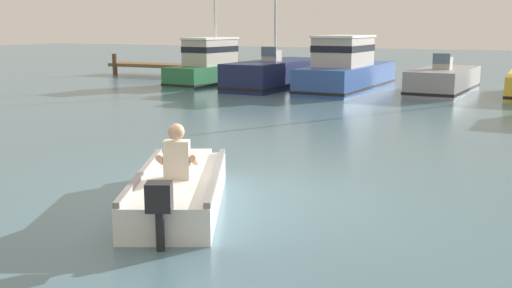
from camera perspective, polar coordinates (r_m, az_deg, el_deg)
name	(u,v)px	position (r m, az deg, el deg)	size (l,w,h in m)	color
ground_plane	(230,198)	(8.79, -2.48, -5.13)	(120.00, 120.00, 0.00)	slate
wooden_dock	(229,68)	(29.00, -2.53, 7.21)	(13.34, 1.64, 1.07)	brown
rowboat_with_person	(180,188)	(8.44, -7.20, -4.14)	(2.32, 3.53, 1.19)	white
moored_boat_green	(215,67)	(26.12, -3.88, 7.27)	(2.22, 5.69, 3.52)	#287042
moored_boat_navy	(277,74)	(24.67, 1.95, 6.58)	(2.15, 6.24, 3.72)	#19234C
moored_boat_blue	(347,70)	(23.70, 8.56, 6.92)	(2.26, 6.64, 2.11)	#2D519E
moored_boat_grey	(444,81)	(23.69, 17.31, 5.68)	(2.14, 5.01, 1.48)	gray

